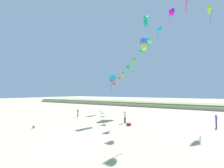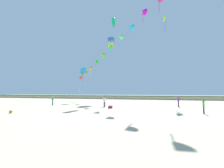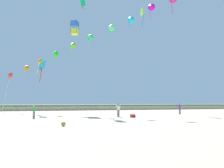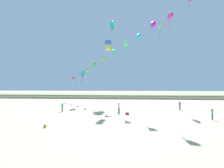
{
  "view_description": "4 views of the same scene",
  "coord_description": "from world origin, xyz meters",
  "px_view_note": "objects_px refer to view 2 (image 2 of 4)",
  "views": [
    {
      "loc": [
        12.86,
        -12.01,
        4.62
      ],
      "look_at": [
        -2.14,
        9.94,
        5.81
      ],
      "focal_mm": 28.0,
      "sensor_mm": 36.0,
      "label": 1
    },
    {
      "loc": [
        7.81,
        -12.17,
        2.37
      ],
      "look_at": [
        0.8,
        11.31,
        3.73
      ],
      "focal_mm": 24.0,
      "sensor_mm": 36.0,
      "label": 2
    },
    {
      "loc": [
        -9.99,
        -17.96,
        1.84
      ],
      "look_at": [
        -0.87,
        11.13,
        4.22
      ],
      "focal_mm": 38.0,
      "sensor_mm": 36.0,
      "label": 3
    },
    {
      "loc": [
        0.77,
        -15.04,
        4.62
      ],
      "look_at": [
        -1.66,
        13.64,
        4.98
      ],
      "focal_mm": 24.0,
      "sensor_mm": 36.0,
      "label": 4
    }
  ],
  "objects_px": {
    "person_mid_center": "(204,106)",
    "beach_ball": "(11,112)",
    "person_near_left": "(178,101)",
    "large_kite_high_solo": "(111,42)",
    "large_kite_low_lead": "(165,18)",
    "person_near_right": "(104,101)",
    "large_kite_mid_trail": "(114,22)",
    "beach_cooler": "(110,107)",
    "person_far_left": "(53,100)",
    "large_kite_outer_drift": "(83,70)"
  },
  "relations": [
    {
      "from": "large_kite_mid_trail",
      "to": "large_kite_outer_drift",
      "type": "height_order",
      "value": "large_kite_mid_trail"
    },
    {
      "from": "large_kite_mid_trail",
      "to": "beach_cooler",
      "type": "bearing_deg",
      "value": -75.83
    },
    {
      "from": "person_mid_center",
      "to": "person_far_left",
      "type": "xyz_separation_m",
      "value": [
        -23.11,
        4.38,
        0.01
      ]
    },
    {
      "from": "large_kite_high_solo",
      "to": "large_kite_mid_trail",
      "type": "bearing_deg",
      "value": -53.75
    },
    {
      "from": "person_mid_center",
      "to": "large_kite_high_solo",
      "type": "xyz_separation_m",
      "value": [
        -16.43,
        18.88,
        14.88
      ]
    },
    {
      "from": "person_mid_center",
      "to": "large_kite_low_lead",
      "type": "height_order",
      "value": "large_kite_low_lead"
    },
    {
      "from": "person_far_left",
      "to": "large_kite_outer_drift",
      "type": "height_order",
      "value": "large_kite_outer_drift"
    },
    {
      "from": "person_near_left",
      "to": "person_far_left",
      "type": "height_order",
      "value": "person_near_left"
    },
    {
      "from": "person_mid_center",
      "to": "beach_ball",
      "type": "xyz_separation_m",
      "value": [
        -20.78,
        -5.65,
        -0.69
      ]
    },
    {
      "from": "person_near_right",
      "to": "person_mid_center",
      "type": "height_order",
      "value": "person_near_right"
    },
    {
      "from": "person_near_left",
      "to": "beach_cooler",
      "type": "height_order",
      "value": "person_near_left"
    },
    {
      "from": "person_mid_center",
      "to": "large_kite_outer_drift",
      "type": "distance_m",
      "value": 27.41
    },
    {
      "from": "person_far_left",
      "to": "large_kite_high_solo",
      "type": "distance_m",
      "value": 21.82
    },
    {
      "from": "person_near_left",
      "to": "beach_cooler",
      "type": "distance_m",
      "value": 11.23
    },
    {
      "from": "person_near_right",
      "to": "large_kite_high_solo",
      "type": "xyz_separation_m",
      "value": [
        -3.47,
        14.91,
        14.76
      ]
    },
    {
      "from": "large_kite_outer_drift",
      "to": "person_far_left",
      "type": "bearing_deg",
      "value": -94.38
    },
    {
      "from": "person_mid_center",
      "to": "person_far_left",
      "type": "bearing_deg",
      "value": 169.27
    },
    {
      "from": "person_mid_center",
      "to": "beach_cooler",
      "type": "bearing_deg",
      "value": 167.26
    },
    {
      "from": "person_far_left",
      "to": "beach_ball",
      "type": "height_order",
      "value": "person_far_left"
    },
    {
      "from": "person_near_right",
      "to": "person_far_left",
      "type": "xyz_separation_m",
      "value": [
        -10.16,
        0.42,
        -0.12
      ]
    },
    {
      "from": "person_near_right",
      "to": "person_near_left",
      "type": "bearing_deg",
      "value": 18.1
    },
    {
      "from": "person_far_left",
      "to": "beach_ball",
      "type": "distance_m",
      "value": 10.32
    },
    {
      "from": "large_kite_high_solo",
      "to": "beach_cooler",
      "type": "distance_m",
      "value": 23.02
    },
    {
      "from": "large_kite_mid_trail",
      "to": "person_far_left",
      "type": "bearing_deg",
      "value": -121.35
    },
    {
      "from": "large_kite_outer_drift",
      "to": "beach_cooler",
      "type": "xyz_separation_m",
      "value": [
        10.8,
        -11.66,
        -7.57
      ]
    },
    {
      "from": "person_near_left",
      "to": "large_kite_high_solo",
      "type": "relative_size",
      "value": 0.67
    },
    {
      "from": "person_far_left",
      "to": "beach_ball",
      "type": "relative_size",
      "value": 4.21
    },
    {
      "from": "person_near_right",
      "to": "large_kite_mid_trail",
      "type": "distance_m",
      "value": 23.58
    },
    {
      "from": "large_kite_low_lead",
      "to": "person_near_left",
      "type": "bearing_deg",
      "value": -83.99
    },
    {
      "from": "person_near_left",
      "to": "large_kite_outer_drift",
      "type": "relative_size",
      "value": 0.45
    },
    {
      "from": "person_mid_center",
      "to": "person_near_left",
      "type": "bearing_deg",
      "value": 101.48
    },
    {
      "from": "person_near_right",
      "to": "large_kite_mid_trail",
      "type": "height_order",
      "value": "large_kite_mid_trail"
    },
    {
      "from": "large_kite_mid_trail",
      "to": "person_near_right",
      "type": "bearing_deg",
      "value": -80.2
    },
    {
      "from": "large_kite_low_lead",
      "to": "person_near_right",
      "type": "bearing_deg",
      "value": -125.51
    },
    {
      "from": "person_near_left",
      "to": "large_kite_outer_drift",
      "type": "height_order",
      "value": "large_kite_outer_drift"
    },
    {
      "from": "large_kite_high_solo",
      "to": "beach_cooler",
      "type": "bearing_deg",
      "value": -73.32
    },
    {
      "from": "person_far_left",
      "to": "large_kite_low_lead",
      "type": "relative_size",
      "value": 0.38
    },
    {
      "from": "person_mid_center",
      "to": "beach_ball",
      "type": "height_order",
      "value": "person_mid_center"
    },
    {
      "from": "large_kite_mid_trail",
      "to": "large_kite_outer_drift",
      "type": "bearing_deg",
      "value": -157.07
    },
    {
      "from": "person_near_left",
      "to": "beach_ball",
      "type": "height_order",
      "value": "person_near_left"
    },
    {
      "from": "person_near_left",
      "to": "large_kite_outer_drift",
      "type": "xyz_separation_m",
      "value": [
        -20.79,
        6.59,
        6.8
      ]
    },
    {
      "from": "person_near_left",
      "to": "person_near_right",
      "type": "relative_size",
      "value": 0.98
    },
    {
      "from": "person_far_left",
      "to": "large_kite_mid_trail",
      "type": "xyz_separation_m",
      "value": [
        7.86,
        12.9,
        19.44
      ]
    },
    {
      "from": "large_kite_mid_trail",
      "to": "beach_cooler",
      "type": "distance_m",
      "value": 25.17
    },
    {
      "from": "beach_cooler",
      "to": "large_kite_high_solo",
      "type": "bearing_deg",
      "value": 106.68
    },
    {
      "from": "person_near_right",
      "to": "large_kite_high_solo",
      "type": "relative_size",
      "value": 0.69
    },
    {
      "from": "person_near_right",
      "to": "large_kite_high_solo",
      "type": "distance_m",
      "value": 21.26
    },
    {
      "from": "large_kite_low_lead",
      "to": "large_kite_outer_drift",
      "type": "distance_m",
      "value": 23.59
    },
    {
      "from": "person_near_right",
      "to": "large_kite_low_lead",
      "type": "bearing_deg",
      "value": 54.49
    },
    {
      "from": "person_near_right",
      "to": "large_kite_mid_trail",
      "type": "relative_size",
      "value": 0.62
    }
  ]
}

